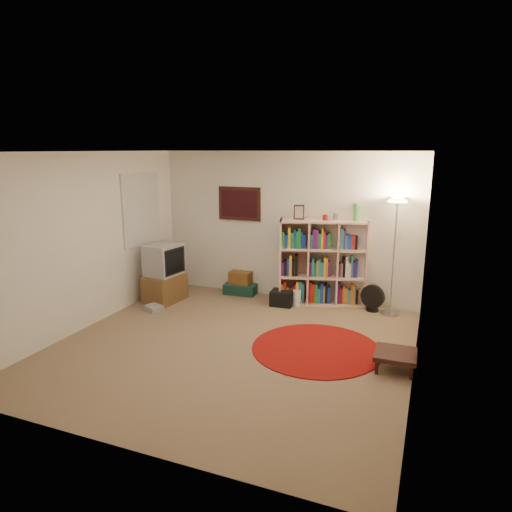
# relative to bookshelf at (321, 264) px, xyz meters

# --- Properties ---
(room) EXTENTS (4.54, 4.54, 2.54)m
(room) POSITION_rel_bookshelf_xyz_m (-0.71, -2.08, 0.58)
(room) COLOR #876B4F
(room) RESTS_ON ground
(bookshelf) EXTENTS (1.47, 0.78, 1.69)m
(bookshelf) POSITION_rel_bookshelf_xyz_m (0.00, 0.00, 0.00)
(bookshelf) COLOR #FFC3AA
(bookshelf) RESTS_ON ground
(floor_lamp) EXTENTS (0.42, 0.42, 1.84)m
(floor_lamp) POSITION_rel_bookshelf_xyz_m (1.15, -0.12, 0.84)
(floor_lamp) COLOR #AFAEB3
(floor_lamp) RESTS_ON ground
(floor_fan) EXTENTS (0.39, 0.25, 0.43)m
(floor_fan) POSITION_rel_bookshelf_xyz_m (0.87, -0.08, -0.46)
(floor_fan) COLOR black
(floor_fan) RESTS_ON ground
(tv_stand) EXTENTS (0.56, 0.73, 0.99)m
(tv_stand) POSITION_rel_bookshelf_xyz_m (-2.47, -0.87, -0.21)
(tv_stand) COLOR brown
(tv_stand) RESTS_ON ground
(dvd_box) EXTENTS (0.33, 0.31, 0.09)m
(dvd_box) POSITION_rel_bookshelf_xyz_m (-2.39, -1.35, -0.64)
(dvd_box) COLOR #A2A2A7
(dvd_box) RESTS_ON ground
(suitcase) EXTENTS (0.58, 0.39, 0.18)m
(suitcase) POSITION_rel_bookshelf_xyz_m (-1.44, -0.01, -0.59)
(suitcase) COLOR #14392E
(suitcase) RESTS_ON ground
(wicker_basket) EXTENTS (0.39, 0.28, 0.22)m
(wicker_basket) POSITION_rel_bookshelf_xyz_m (-1.46, 0.02, -0.39)
(wicker_basket) COLOR brown
(wicker_basket) RESTS_ON suitcase
(duffel_bag) EXTENTS (0.38, 0.32, 0.25)m
(duffel_bag) POSITION_rel_bookshelf_xyz_m (-0.56, -0.34, -0.56)
(duffel_bag) COLOR black
(duffel_bag) RESTS_ON ground
(paper_towel) EXTENTS (0.13, 0.13, 0.27)m
(paper_towel) POSITION_rel_bookshelf_xyz_m (-0.32, -0.29, -0.55)
(paper_towel) COLOR white
(paper_towel) RESTS_ON ground
(red_rug) EXTENTS (1.67, 1.67, 0.01)m
(red_rug) POSITION_rel_bookshelf_xyz_m (0.39, -1.80, -0.68)
(red_rug) COLOR maroon
(red_rug) RESTS_ON ground
(side_table) EXTENTS (0.49, 0.49, 0.22)m
(side_table) POSITION_rel_bookshelf_xyz_m (1.39, -2.01, -0.50)
(side_table) COLOR black
(side_table) RESTS_ON ground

